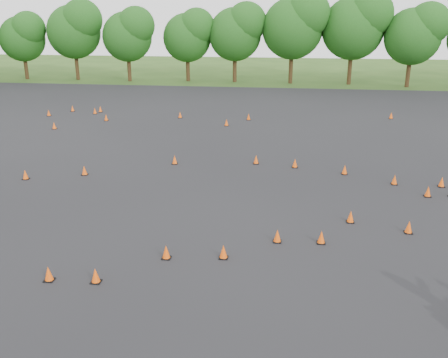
% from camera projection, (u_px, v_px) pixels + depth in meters
% --- Properties ---
extents(ground, '(140.00, 140.00, 0.00)m').
position_uv_depth(ground, '(210.00, 249.00, 17.30)').
color(ground, '#2D5119').
rests_on(ground, ground).
extents(asphalt_pad, '(62.00, 62.00, 0.00)m').
position_uv_depth(asphalt_pad, '(229.00, 189.00, 22.92)').
color(asphalt_pad, black).
rests_on(asphalt_pad, ground).
extents(treeline, '(87.00, 32.28, 10.96)m').
position_uv_depth(treeline, '(299.00, 43.00, 48.43)').
color(treeline, '#1C4D16').
rests_on(treeline, ground).
extents(traffic_cones, '(33.07, 32.49, 0.45)m').
position_uv_depth(traffic_cones, '(236.00, 184.00, 22.96)').
color(traffic_cones, '#FC560A').
rests_on(traffic_cones, asphalt_pad).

